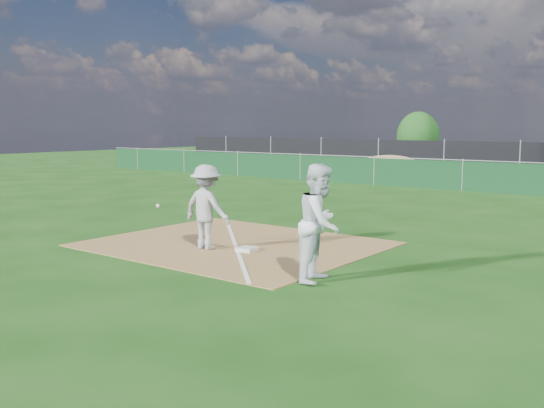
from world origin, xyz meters
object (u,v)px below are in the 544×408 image
Objects in this scene: runner at (320,223)px; car_left at (426,155)px; first_base at (247,249)px; tree_left at (418,136)px; play_at_first at (207,207)px.

car_left is at bearing 6.68° from runner.
runner reaches higher than first_base.
play_at_first is at bearing -73.25° from tree_left.
tree_left reaches higher than first_base.
tree_left is (-10.60, 32.10, 1.81)m from first_base.
first_base is 0.10× the size of tree_left.
first_base is 0.08× the size of car_left.
first_base is 27.37m from car_left.
runner reaches higher than car_left.
car_left is 1.25× the size of tree_left.
runner is 0.56× the size of tree_left.
play_at_first reaches higher than first_base.
tree_left is at bearing 108.27° from first_base.
tree_left is at bearing 18.89° from car_left.
tree_left reaches higher than runner.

